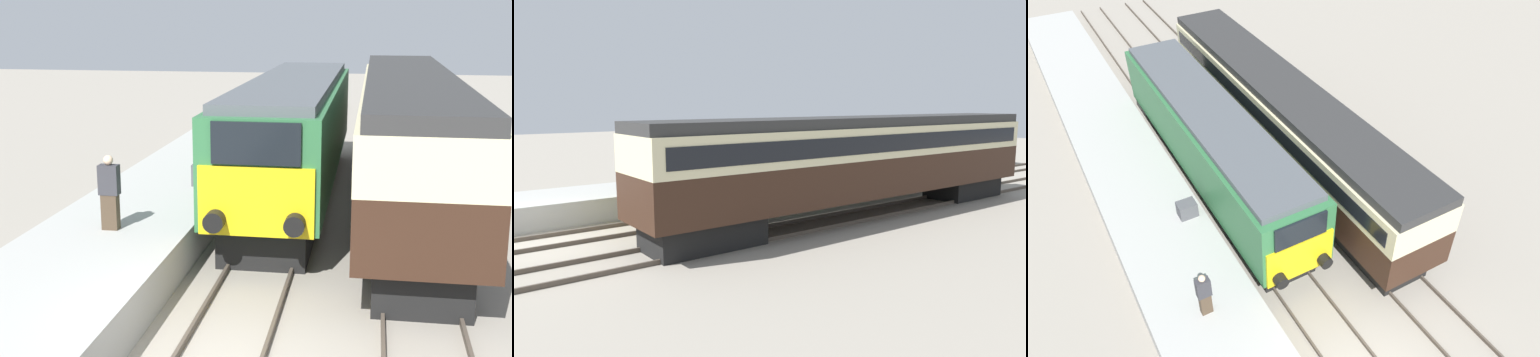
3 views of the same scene
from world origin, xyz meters
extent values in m
cube|color=#A8A8A3|center=(-3.30, 8.00, 0.47)|extent=(3.50, 50.00, 0.94)
cube|color=#4C4238|center=(-0.72, 5.00, 0.07)|extent=(0.07, 60.00, 0.14)
cube|color=#4C4238|center=(0.72, 5.00, 0.07)|extent=(0.07, 60.00, 0.14)
cube|color=#4C4238|center=(2.68, 5.00, 0.07)|extent=(0.07, 60.00, 0.14)
cube|color=#4C4238|center=(4.12, 5.00, 0.07)|extent=(0.07, 60.00, 0.14)
cube|color=black|center=(0.00, 6.46, 0.50)|extent=(2.03, 4.00, 1.00)
cube|color=black|center=(0.00, 15.95, 0.50)|extent=(2.03, 4.00, 1.00)
cube|color=#2D6B3D|center=(0.00, 11.21, 2.25)|extent=(2.70, 14.49, 2.50)
cube|color=yellow|center=(0.00, 3.92, 1.75)|extent=(2.48, 0.10, 1.50)
cube|color=black|center=(0.00, 3.92, 3.00)|extent=(1.89, 0.10, 0.90)
cube|color=#4C5156|center=(0.00, 11.21, 3.62)|extent=(2.38, 13.91, 0.24)
cylinder|color=black|center=(-0.85, 3.71, 1.35)|extent=(0.44, 0.35, 0.44)
cylinder|color=black|center=(0.85, 3.71, 1.35)|extent=(0.44, 0.35, 0.44)
cube|color=black|center=(3.40, 4.10, 0.47)|extent=(1.89, 3.60, 0.95)
cube|color=black|center=(3.40, 18.22, 0.47)|extent=(1.89, 3.60, 0.95)
cube|color=#331E14|center=(3.40, 11.16, 1.68)|extent=(2.70, 18.52, 1.46)
cube|color=beige|center=(3.40, 11.16, 2.99)|extent=(2.71, 18.52, 1.15)
cube|color=black|center=(3.40, 11.16, 2.99)|extent=(2.75, 17.78, 0.63)
cube|color=#2D2D2D|center=(3.40, 11.16, 3.74)|extent=(2.48, 18.52, 0.36)
cube|color=#473828|center=(-3.29, 4.11, 1.34)|extent=(0.36, 0.24, 0.79)
cube|color=#333338|center=(-3.29, 4.11, 2.06)|extent=(0.44, 0.26, 0.66)
sphere|color=beige|center=(-3.29, 4.11, 2.50)|extent=(0.22, 0.22, 0.22)
cube|color=#4C4C51|center=(-2.19, 8.57, 1.24)|extent=(0.70, 0.56, 0.60)
camera|label=1|loc=(2.36, -10.34, 5.59)|focal=50.00mm
camera|label=2|loc=(16.65, -3.30, 4.47)|focal=35.00mm
camera|label=3|loc=(-5.93, -5.40, 13.98)|focal=35.00mm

